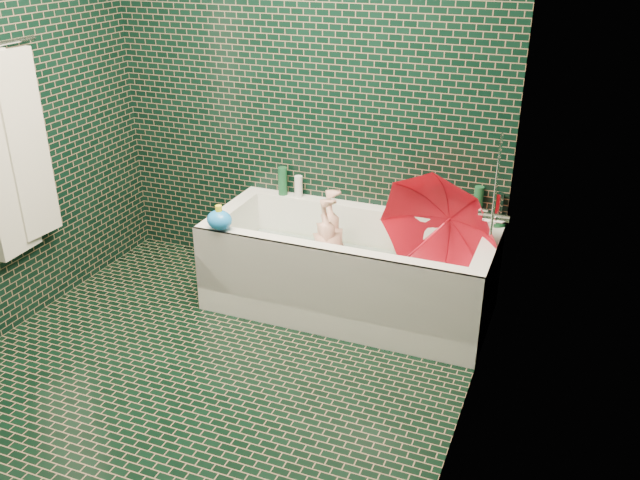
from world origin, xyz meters
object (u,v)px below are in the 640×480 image
at_px(bathtub, 348,278).
at_px(umbrella, 426,240).
at_px(rubber_duck, 465,214).
at_px(bath_toy, 219,220).
at_px(child, 333,262).

distance_m(bathtub, umbrella, 0.56).
relative_size(umbrella, rubber_duck, 6.40).
bearing_deg(bath_toy, bathtub, 10.35).
bearing_deg(rubber_duck, bathtub, -170.55).
bearing_deg(bath_toy, rubber_duck, 12.60).
bearing_deg(rubber_duck, umbrella, -134.39).
xyz_separation_m(child, bath_toy, (-0.59, -0.31, 0.31)).
relative_size(rubber_duck, bath_toy, 0.62).
relative_size(bathtub, bath_toy, 9.54).
bearing_deg(child, umbrella, 86.86).
bearing_deg(bathtub, bath_toy, -154.63).
relative_size(bathtub, child, 2.00).
relative_size(umbrella, bath_toy, 3.95).
xyz_separation_m(umbrella, bath_toy, (-1.14, -0.34, 0.08)).
xyz_separation_m(bathtub, rubber_duck, (0.61, 0.35, 0.38)).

